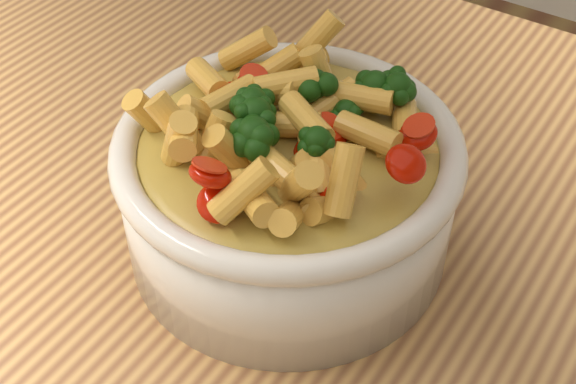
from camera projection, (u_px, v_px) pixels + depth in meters
The scene contains 3 objects.
table at pixel (238, 303), 0.69m from camera, with size 1.20×0.80×0.90m.
serving_bowl at pixel (288, 191), 0.56m from camera, with size 0.24×0.24×0.10m.
pasta_salad at pixel (288, 119), 0.52m from camera, with size 0.19×0.19×0.04m.
Camera 1 is at (0.27, -0.34, 1.34)m, focal length 50.00 mm.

